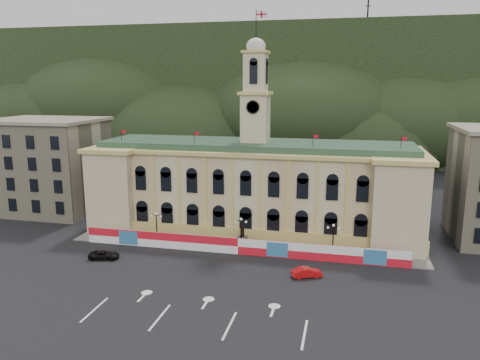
% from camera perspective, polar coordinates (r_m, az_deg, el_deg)
% --- Properties ---
extents(ground, '(260.00, 260.00, 0.00)m').
position_cam_1_polar(ground, '(58.58, -3.70, -14.08)').
color(ground, black).
rests_on(ground, ground).
extents(lane_markings, '(26.00, 10.00, 0.02)m').
position_cam_1_polar(lane_markings, '(54.33, -5.27, -16.29)').
color(lane_markings, white).
rests_on(lane_markings, ground).
extents(hill_ridge, '(230.00, 80.00, 64.00)m').
position_cam_1_polar(hill_ridge, '(173.21, 8.01, 9.66)').
color(hill_ridge, black).
rests_on(hill_ridge, ground).
extents(city_hall, '(56.20, 17.60, 37.10)m').
position_cam_1_polar(city_hall, '(81.50, 1.79, -0.76)').
color(city_hall, beige).
rests_on(city_hall, ground).
extents(side_building_left, '(21.00, 17.00, 18.60)m').
position_cam_1_polar(side_building_left, '(101.45, -22.38, 1.69)').
color(side_building_left, '#B6AB8C').
rests_on(side_building_left, ground).
extents(hoarding_fence, '(50.00, 0.44, 2.50)m').
position_cam_1_polar(hoarding_fence, '(71.51, -0.18, -8.07)').
color(hoarding_fence, red).
rests_on(hoarding_fence, ground).
extents(pavement, '(56.00, 5.50, 0.16)m').
position_cam_1_polar(pavement, '(74.38, 0.25, -8.23)').
color(pavement, slate).
rests_on(pavement, ground).
extents(statue, '(1.40, 1.40, 3.72)m').
position_cam_1_polar(statue, '(74.24, 0.30, -7.36)').
color(statue, '#595651').
rests_on(statue, ground).
extents(lamp_left, '(1.96, 0.44, 5.15)m').
position_cam_1_polar(lamp_left, '(76.91, -10.15, -5.39)').
color(lamp_left, black).
rests_on(lamp_left, ground).
extents(lamp_center, '(1.96, 0.44, 5.15)m').
position_cam_1_polar(lamp_center, '(72.71, 0.12, -6.21)').
color(lamp_center, black).
rests_on(lamp_center, ground).
extents(lamp_right, '(1.96, 0.44, 5.15)m').
position_cam_1_polar(lamp_right, '(71.08, 11.27, -6.87)').
color(lamp_right, black).
rests_on(lamp_right, ground).
extents(red_sedan, '(4.40, 5.14, 1.35)m').
position_cam_1_polar(red_sedan, '(64.30, 8.14, -11.08)').
color(red_sedan, red).
rests_on(red_sedan, ground).
extents(black_suv, '(3.96, 5.33, 1.24)m').
position_cam_1_polar(black_suv, '(72.69, -16.24, -8.75)').
color(black_suv, black).
rests_on(black_suv, ground).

